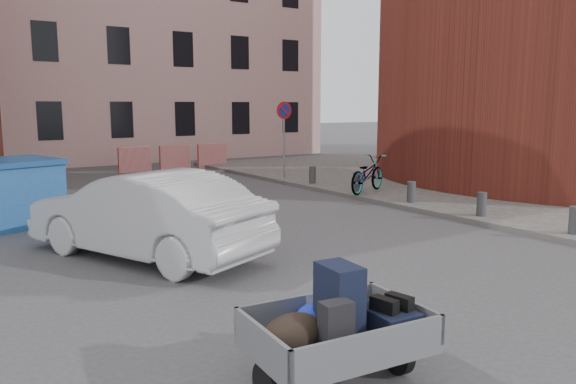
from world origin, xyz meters
TOP-DOWN VIEW (x-y plane):
  - ground at (0.00, 0.00)m, footprint 120.00×120.00m
  - sidewalk at (10.00, 4.00)m, footprint 9.00×24.00m
  - building_pink at (6.00, 22.00)m, footprint 16.00×8.00m
  - no_parking_sign at (6.00, 9.48)m, footprint 0.60×0.09m
  - bollards at (6.00, 3.40)m, footprint 0.22×9.02m
  - barriers at (4.20, 15.00)m, footprint 4.70×0.18m
  - trailer at (-1.67, -3.05)m, footprint 1.69×1.87m
  - silver_car at (-1.51, 2.49)m, footprint 3.31×4.89m
  - bicycle at (6.20, 5.37)m, footprint 2.15×1.46m

SIDE VIEW (x-z plane):
  - ground at x=0.00m, z-range 0.00..0.00m
  - sidewalk at x=10.00m, z-range 0.00..0.12m
  - bollards at x=6.00m, z-range 0.12..0.67m
  - barriers at x=4.20m, z-range 0.00..1.00m
  - trailer at x=-1.67m, z-range 0.01..1.21m
  - bicycle at x=6.20m, z-range 0.12..1.19m
  - silver_car at x=-1.51m, z-range 0.00..1.53m
  - no_parking_sign at x=6.00m, z-range 0.69..3.34m
  - building_pink at x=6.00m, z-range 0.00..14.00m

